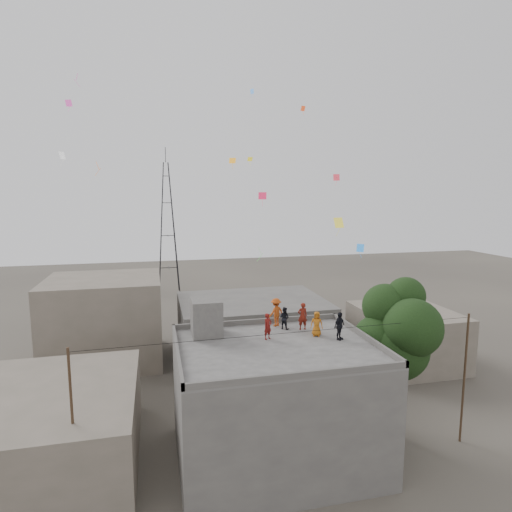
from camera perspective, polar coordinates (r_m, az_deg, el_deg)
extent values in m
plane|color=#403B35|center=(24.95, 2.56, -25.21)|extent=(140.00, 140.00, 0.00)
cube|color=#514E4B|center=(23.43, 2.61, -19.08)|extent=(10.00, 8.00, 6.00)
cube|color=#514E4C|center=(22.20, 2.66, -12.07)|extent=(10.00, 8.00, 0.10)
cube|color=#514E4B|center=(25.73, 0.21, -8.71)|extent=(10.00, 0.15, 0.30)
cube|color=#514E4B|center=(18.66, 6.13, -15.51)|extent=(10.00, 0.15, 0.30)
cube|color=#514E4B|center=(23.90, 14.27, -10.31)|extent=(0.15, 8.00, 0.30)
cube|color=#514E4B|center=(21.37, -10.44, -12.45)|extent=(0.15, 8.00, 0.30)
cube|color=#514E4B|center=(23.69, -6.63, -8.12)|extent=(1.60, 1.80, 2.00)
cube|color=#665E50|center=(25.46, -25.12, -20.06)|extent=(8.00, 10.00, 4.00)
cube|color=#514E4B|center=(36.65, -0.48, -9.64)|extent=(12.00, 9.00, 5.00)
cube|color=#665E50|center=(37.65, -19.49, -8.04)|extent=(9.00, 8.00, 7.00)
cube|color=#665E50|center=(37.76, 19.32, -10.05)|extent=(7.00, 8.00, 4.40)
cylinder|color=black|center=(26.97, 17.93, -18.01)|extent=(0.44, 0.44, 4.00)
cylinder|color=black|center=(26.46, 18.25, -14.75)|extent=(0.64, 0.91, 2.14)
sphere|color=black|center=(25.74, 18.25, -11.59)|extent=(3.60, 3.60, 3.60)
sphere|color=black|center=(26.30, 20.05, -9.41)|extent=(3.00, 3.00, 3.00)
sphere|color=black|center=(25.57, 15.94, -10.67)|extent=(2.80, 2.80, 2.80)
sphere|color=black|center=(24.88, 20.16, -8.98)|extent=(3.20, 3.20, 3.20)
sphere|color=black|center=(25.68, 16.84, -6.44)|extent=(2.60, 2.60, 2.60)
sphere|color=black|center=(25.86, 19.34, -5.08)|extent=(2.20, 2.20, 2.20)
cylinder|color=black|center=(21.36, -23.20, -20.53)|extent=(0.12, 0.12, 7.40)
cylinder|color=black|center=(26.98, 26.00, -14.50)|extent=(0.12, 0.12, 7.40)
cylinder|color=black|center=(20.83, 4.99, -10.12)|extent=(20.00, 0.52, 0.02)
cylinder|color=black|center=(59.34, -12.50, 3.45)|extent=(1.27, 1.27, 18.01)
cylinder|color=black|center=(59.39, -10.86, 3.50)|extent=(1.27, 1.27, 18.01)
cylinder|color=black|center=(61.08, -10.93, 3.63)|extent=(1.27, 1.27, 18.01)
cylinder|color=black|center=(61.03, -12.53, 3.58)|extent=(1.27, 1.27, 18.01)
cube|color=black|center=(60.87, -11.56, -1.53)|extent=(2.36, 0.08, 0.08)
cube|color=black|center=(60.87, -11.56, -1.53)|extent=(0.08, 2.36, 0.08)
cube|color=black|center=(60.28, -11.68, 2.69)|extent=(1.81, 0.08, 0.08)
cube|color=black|center=(60.28, -11.68, 2.69)|extent=(0.08, 1.81, 0.08)
cube|color=black|center=(60.03, -11.80, 6.97)|extent=(1.26, 0.08, 0.08)
cube|color=black|center=(60.03, -11.80, 6.97)|extent=(0.08, 1.26, 0.08)
cube|color=black|center=(60.07, -11.91, 10.40)|extent=(0.82, 0.08, 0.08)
cube|color=black|center=(60.07, -11.91, 10.40)|extent=(0.08, 0.82, 0.08)
cylinder|color=black|center=(60.25, -11.99, 13.06)|extent=(0.08, 0.08, 2.00)
imported|color=maroon|center=(24.69, 6.22, -7.97)|extent=(0.57, 0.37, 1.56)
imported|color=#B36014|center=(23.71, 8.09, -8.94)|extent=(0.78, 0.64, 1.36)
imported|color=black|center=(24.73, 3.79, -8.25)|extent=(0.78, 0.78, 1.28)
imported|color=black|center=(23.31, 11.06, -9.15)|extent=(0.93, 0.78, 1.49)
imported|color=#B44614|center=(25.18, 2.68, -7.49)|extent=(1.23, 1.02, 1.66)
imported|color=maroon|center=(22.99, 1.58, -9.36)|extent=(0.61, 0.55, 1.40)
plane|color=orange|center=(25.56, -20.38, 11.24)|extent=(0.20, 0.44, 0.41)
plane|color=#F82759|center=(29.97, 0.86, 8.03)|extent=(0.60, 0.36, 0.49)
plane|color=yellow|center=(30.24, -0.81, 12.79)|extent=(0.35, 0.23, 0.26)
plane|color=#277CDD|center=(26.85, 13.74, 1.05)|extent=(0.33, 0.44, 0.48)
plane|color=white|center=(30.07, -24.44, 12.11)|extent=(0.34, 0.48, 0.47)
plane|color=#E84619|center=(37.74, 6.28, 18.97)|extent=(0.44, 0.27, 0.39)
plane|color=green|center=(24.75, 0.52, 0.69)|extent=(0.24, 0.48, 0.44)
plane|color=#E03447|center=(34.13, 10.68, 10.27)|extent=(0.45, 0.41, 0.49)
plane|color=#FFA11A|center=(24.78, -3.16, 12.59)|extent=(0.41, 0.30, 0.32)
plane|color=#549DFC|center=(36.55, -0.53, 21.10)|extent=(0.22, 0.35, 0.38)
plane|color=#E849B2|center=(26.04, -23.70, 18.17)|extent=(0.37, 0.23, 0.33)
plane|color=gold|center=(24.36, 10.98, 4.38)|extent=(0.63, 0.34, 0.56)
plane|color=#DF46A6|center=(26.11, -22.78, 21.17)|extent=(0.16, 0.41, 0.38)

